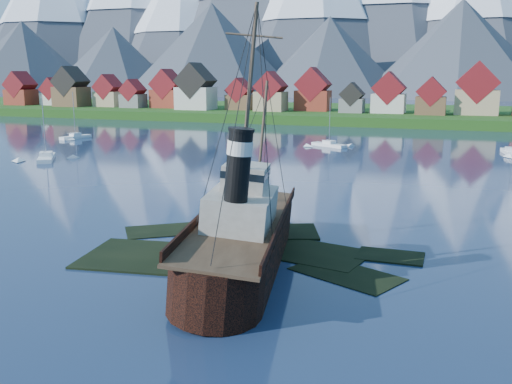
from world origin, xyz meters
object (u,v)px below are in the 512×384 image
(tugboat_wreck, at_px, (244,233))
(sailboat_b, at_px, (76,138))
(sailboat_c, at_px, (329,145))
(sailboat_a, at_px, (46,158))
(sailboat_e, at_px, (512,153))

(tugboat_wreck, xyz_separation_m, sailboat_b, (-74.67, 77.04, -2.62))
(sailboat_c, bearing_deg, sailboat_a, 157.89)
(sailboat_a, bearing_deg, sailboat_c, 4.21)
(sailboat_b, bearing_deg, sailboat_e, 17.88)
(sailboat_b, relative_size, sailboat_c, 1.07)
(tugboat_wreck, xyz_separation_m, sailboat_a, (-57.70, 44.91, -2.63))
(sailboat_b, relative_size, sailboat_e, 1.01)
(sailboat_e, bearing_deg, sailboat_c, 172.54)
(sailboat_a, xyz_separation_m, sailboat_b, (-16.97, 32.12, 0.00))
(sailboat_a, xyz_separation_m, sailboat_e, (86.14, 37.50, -0.02))
(sailboat_c, height_order, sailboat_e, sailboat_e)
(tugboat_wreck, distance_m, sailboat_b, 107.32)
(sailboat_a, distance_m, sailboat_b, 36.33)
(sailboat_b, distance_m, sailboat_c, 64.93)
(tugboat_wreck, height_order, sailboat_c, tugboat_wreck)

